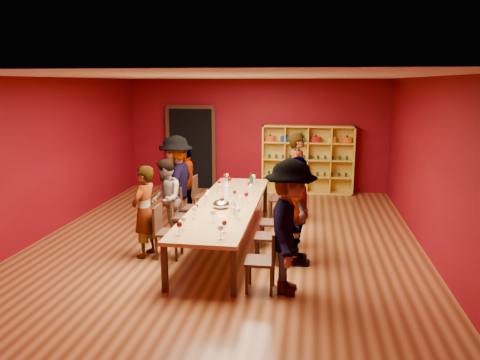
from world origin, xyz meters
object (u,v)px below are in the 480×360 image
shelving_unit (308,156)px  person_right_1 (297,211)px  chair_person_right_2 (276,219)px  tasting_table (227,206)px  chair_person_left_4 (200,194)px  chair_person_right_0 (266,257)px  chair_person_right_1 (273,233)px  person_left_2 (166,199)px  chair_person_left_3 (189,204)px  chair_person_left_2 (180,213)px  chair_person_left_1 (164,229)px  person_left_4 (187,182)px  person_left_1 (144,212)px  chair_person_right_4 (283,197)px  person_right_2 (292,203)px  wine_bottle (251,181)px  person_right_4 (298,177)px  spittoon_bowl (221,204)px  person_right_0 (290,227)px  person_left_3 (176,182)px

shelving_unit → person_right_1: shelving_unit is taller
chair_person_right_2 → tasting_table: bearing=177.3°
chair_person_left_4 → chair_person_right_0: 4.03m
chair_person_right_0 → chair_person_right_1: same height
person_left_2 → chair_person_left_3: 0.76m
chair_person_left_2 → chair_person_right_2: size_ratio=1.00×
chair_person_left_1 → person_left_4: 2.58m
person_left_1 → chair_person_left_2: (0.33, 0.96, -0.28)m
chair_person_left_3 → chair_person_right_4: size_ratio=1.00×
chair_person_left_4 → person_right_2: 2.72m
chair_person_left_4 → tasting_table: bearing=-61.6°
chair_person_left_4 → person_left_4: size_ratio=0.59×
chair_person_left_2 → person_right_1: size_ratio=0.50×
person_left_2 → person_right_2: 2.35m
chair_person_right_1 → person_right_1: (0.38, 0.00, 0.39)m
chair_person_left_1 → wine_bottle: bearing=63.9°
person_left_4 → person_right_4: bearing=88.9°
chair_person_left_1 → person_left_4: (-0.29, 2.55, 0.26)m
person_left_2 → person_right_2: bearing=69.7°
chair_person_right_2 → person_right_2: bearing=0.0°
person_left_4 → spittoon_bowl: bearing=28.5°
chair_person_left_2 → person_right_0: 2.96m
wine_bottle → chair_person_right_2: bearing=-67.0°
person_left_3 → person_left_2: bearing=2.0°
person_left_1 → chair_person_right_0: size_ratio=1.75×
person_left_1 → person_right_2: (2.42, 0.83, 0.03)m
chair_person_left_2 → chair_person_right_1: (1.82, -0.92, 0.00)m
person_right_1 → spittoon_bowl: (-1.33, 0.48, -0.06)m
chair_person_left_2 → chair_person_left_3: 0.66m
person_left_3 → chair_person_right_1: (2.07, -1.58, -0.44)m
tasting_table → spittoon_bowl: size_ratio=15.06×
person_left_3 → chair_person_left_4: 1.06m
chair_person_right_4 → spittoon_bowl: spittoon_bowl is taller
chair_person_left_4 → person_right_2: (2.08, -1.73, 0.32)m
person_right_1 → spittoon_bowl: bearing=57.6°
chair_person_left_1 → person_right_2: size_ratio=0.55×
tasting_table → person_left_3: size_ratio=2.40×
chair_person_left_3 → person_right_4: 2.38m
person_left_1 → chair_person_left_2: 1.05m
chair_person_left_2 → chair_person_right_0: bearing=-47.6°
chair_person_left_4 → person_right_1: person_right_1 is taller
tasting_table → chair_person_left_3: 1.20m
tasting_table → person_left_1: (-1.24, -0.87, 0.08)m
spittoon_bowl → person_left_1: bearing=-156.8°
shelving_unit → person_left_2: (-2.57, -4.23, -0.22)m
person_left_1 → chair_person_left_3: person_left_1 is taller
chair_person_left_3 → person_left_2: bearing=-111.9°
person_left_3 → person_left_4: bearing=-173.8°
chair_person_left_1 → person_right_2: bearing=21.7°
person_left_1 → person_right_4: bearing=147.6°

